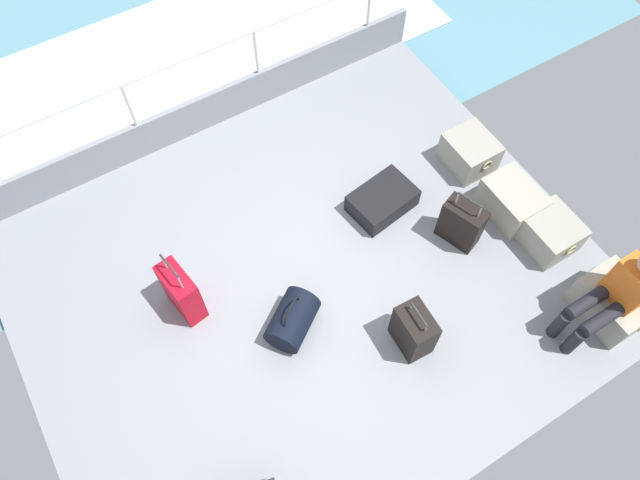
{
  "coord_description": "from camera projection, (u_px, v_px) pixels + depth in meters",
  "views": [
    {
      "loc": [
        2.18,
        -1.19,
        5.1
      ],
      "look_at": [
        -0.18,
        0.24,
        0.25
      ],
      "focal_mm": 33.67,
      "sensor_mm": 36.0,
      "label": 1
    }
  ],
  "objects": [
    {
      "name": "ground_plane",
      "position": [
        308.0,
        280.0,
        5.68
      ],
      "size": [
        4.4,
        5.2,
        0.06
      ],
      "primitive_type": "cube",
      "color": "gray"
    },
    {
      "name": "gunwale_port",
      "position": [
        203.0,
        112.0,
        6.38
      ],
      "size": [
        0.06,
        5.2,
        0.45
      ],
      "primitive_type": "cube",
      "color": "gray",
      "rests_on": "ground_plane"
    },
    {
      "name": "railing_port",
      "position": [
        194.0,
        74.0,
        5.89
      ],
      "size": [
        0.04,
        4.2,
        1.02
      ],
      "color": "silver",
      "rests_on": "ground_plane"
    },
    {
      "name": "sea_wake",
      "position": [
        161.0,
        68.0,
        7.47
      ],
      "size": [
        12.0,
        12.0,
        0.01
      ],
      "color": "#598C9E",
      "rests_on": "ground_plane"
    },
    {
      "name": "cargo_crate_0",
      "position": [
        470.0,
        152.0,
        6.18
      ],
      "size": [
        0.53,
        0.44,
        0.35
      ],
      "color": "gray",
      "rests_on": "ground_plane"
    },
    {
      "name": "cargo_crate_1",
      "position": [
        512.0,
        201.0,
        5.88
      ],
      "size": [
        0.61,
        0.42,
        0.36
      ],
      "color": "#9E9989",
      "rests_on": "ground_plane"
    },
    {
      "name": "cargo_crate_2",
      "position": [
        550.0,
        233.0,
        5.71
      ],
      "size": [
        0.54,
        0.45,
        0.34
      ],
      "color": "gray",
      "rests_on": "ground_plane"
    },
    {
      "name": "cargo_crate_3",
      "position": [
        613.0,
        302.0,
        5.33
      ],
      "size": [
        0.64,
        0.46,
        0.38
      ],
      "color": "#9E9989",
      "rests_on": "ground_plane"
    },
    {
      "name": "passenger_seated",
      "position": [
        616.0,
        295.0,
        4.96
      ],
      "size": [
        0.34,
        0.66,
        1.08
      ],
      "color": "orange",
      "rests_on": "ground_plane"
    },
    {
      "name": "suitcase_0",
      "position": [
        182.0,
        292.0,
        5.26
      ],
      "size": [
        0.43,
        0.25,
        0.82
      ],
      "color": "#B70C1E",
      "rests_on": "ground_plane"
    },
    {
      "name": "suitcase_1",
      "position": [
        382.0,
        200.0,
        5.96
      ],
      "size": [
        0.52,
        0.68,
        0.23
      ],
      "color": "black",
      "rests_on": "ground_plane"
    },
    {
      "name": "suitcase_2",
      "position": [
        461.0,
        223.0,
        5.66
      ],
      "size": [
        0.44,
        0.33,
        0.66
      ],
      "color": "black",
      "rests_on": "ground_plane"
    },
    {
      "name": "suitcase_3",
      "position": [
        414.0,
        330.0,
        5.13
      ],
      "size": [
        0.38,
        0.27,
        0.61
      ],
      "color": "black",
      "rests_on": "ground_plane"
    },
    {
      "name": "duffel_bag",
      "position": [
        292.0,
        320.0,
        5.27
      ],
      "size": [
        0.55,
        0.6,
        0.49
      ],
      "color": "black",
      "rests_on": "ground_plane"
    }
  ]
}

